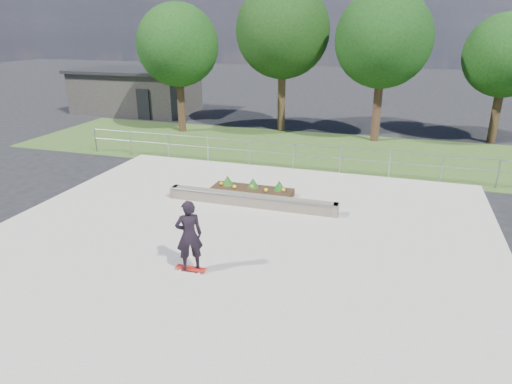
# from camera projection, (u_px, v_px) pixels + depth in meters

# --- Properties ---
(ground) EXTENTS (120.00, 120.00, 0.00)m
(ground) POSITION_uv_depth(u_px,v_px,m) (234.00, 244.00, 13.14)
(ground) COLOR black
(ground) RESTS_ON ground
(grass_verge) EXTENTS (30.00, 8.00, 0.02)m
(grass_verge) POSITION_uv_depth(u_px,v_px,m) (309.00, 150.00, 22.98)
(grass_verge) COLOR #314C1E
(grass_verge) RESTS_ON ground
(concrete_slab) EXTENTS (15.00, 15.00, 0.06)m
(concrete_slab) POSITION_uv_depth(u_px,v_px,m) (234.00, 243.00, 13.13)
(concrete_slab) COLOR #AEA69A
(concrete_slab) RESTS_ON ground
(fence) EXTENTS (20.06, 0.06, 1.20)m
(fence) POSITION_uv_depth(u_px,v_px,m) (294.00, 153.00, 19.59)
(fence) COLOR gray
(fence) RESTS_ON ground
(building) EXTENTS (8.40, 5.40, 3.00)m
(building) POSITION_uv_depth(u_px,v_px,m) (137.00, 90.00, 32.68)
(building) COLOR #2D2A28
(building) RESTS_ON ground
(tree_far_left) EXTENTS (4.55, 4.55, 7.15)m
(tree_far_left) POSITION_uv_depth(u_px,v_px,m) (178.00, 45.00, 25.36)
(tree_far_left) COLOR #321F14
(tree_far_left) RESTS_ON ground
(tree_mid_left) EXTENTS (5.25, 5.25, 8.25)m
(tree_mid_left) POSITION_uv_depth(u_px,v_px,m) (283.00, 31.00, 25.33)
(tree_mid_left) COLOR #392616
(tree_mid_left) RESTS_ON ground
(tree_mid_right) EXTENTS (4.90, 4.90, 7.70)m
(tree_mid_right) POSITION_uv_depth(u_px,v_px,m) (383.00, 40.00, 23.01)
(tree_mid_right) COLOR #382016
(tree_mid_right) RESTS_ON ground
(tree_far_right) EXTENTS (4.20, 4.20, 6.60)m
(tree_far_right) POSITION_uv_depth(u_px,v_px,m) (506.00, 56.00, 22.92)
(tree_far_right) COLOR #312113
(tree_far_right) RESTS_ON ground
(grind_ledge) EXTENTS (6.00, 0.44, 0.43)m
(grind_ledge) POSITION_uv_depth(u_px,v_px,m) (251.00, 200.00, 15.69)
(grind_ledge) COLOR brown
(grind_ledge) RESTS_ON concrete_slab
(planter_bed) EXTENTS (3.00, 1.20, 0.61)m
(planter_bed) POSITION_uv_depth(u_px,v_px,m) (251.00, 191.00, 16.64)
(planter_bed) COLOR black
(planter_bed) RESTS_ON concrete_slab
(skateboarder) EXTENTS (0.80, 0.73, 1.92)m
(skateboarder) POSITION_uv_depth(u_px,v_px,m) (189.00, 235.00, 11.26)
(skateboarder) COLOR white
(skateboarder) RESTS_ON concrete_slab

